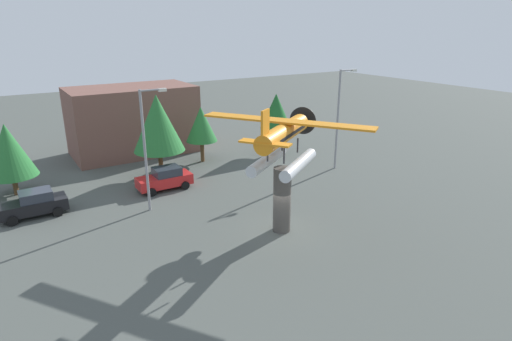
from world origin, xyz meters
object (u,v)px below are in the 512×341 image
Objects in this scene: tree_west at (9,151)px; tree_far_east at (276,111)px; streetlight_primary at (147,143)px; tree_center_back at (201,124)px; car_near_black at (34,204)px; tree_east at (158,123)px; streetlight_secondary at (340,113)px; floatplane_monument at (284,140)px; storefront_building at (133,120)px; display_pedestal at (282,200)px; car_mid_red at (165,178)px.

tree_west is 0.92× the size of tree_far_east.
streetlight_primary reaches higher than tree_center_back.
car_near_black is at bearing 155.73° from streetlight_primary.
tree_center_back is at bearing 26.82° from tree_east.
streetlight_secondary reaches higher than car_near_black.
tree_center_back is at bearing 139.08° from streetlight_secondary.
floatplane_monument reaches higher than car_near_black.
tree_west is (-11.16, -6.46, 0.20)m from storefront_building.
streetlight_primary is at bearing -102.95° from storefront_building.
floatplane_monument is at bearing -76.62° from tree_east.
display_pedestal is 3.74m from floatplane_monument.
tree_far_east is at bearing 24.01° from streetlight_primary.
tree_west is at bearing 162.04° from streetlight_secondary.
tree_east is (-0.57, -8.92, 1.45)m from storefront_building.
tree_center_back is (1.98, 15.59, 1.50)m from display_pedestal.
floatplane_monument reaches higher than tree_center_back.
streetlight_secondary is 1.68× the size of tree_center_back.
display_pedestal is 11.28m from car_mid_red.
tree_west is (-0.76, 4.96, 2.60)m from car_near_black.
streetlight_primary is 11.35m from tree_west.
storefront_building is at bearing 77.05° from streetlight_primary.
display_pedestal is at bearing 180.00° from floatplane_monument.
storefront_building is at bearing -132.33° from car_near_black.
tree_west is at bearing -179.83° from tree_center_back.
storefront_building is 14.15m from tree_far_east.
tree_east reaches higher than car_mid_red.
tree_west is at bearing 166.89° from tree_east.
display_pedestal reaches higher than car_near_black.
streetlight_secondary reaches higher than tree_east.
floatplane_monument is 1.78× the size of tree_center_back.
floatplane_monument reaches higher than display_pedestal.
car_near_black is 1.00× the size of car_mid_red.
tree_far_east is at bearing -3.55° from tree_west.
floatplane_monument reaches higher than tree_west.
car_near_black is at bearing -170.91° from tree_far_east.
car_mid_red is 0.60× the size of tree_east.
tree_center_back is at bearing 0.17° from tree_west.
tree_east is (2.78, 5.67, -0.08)m from streetlight_primary.
car_mid_red is 0.48× the size of streetlight_secondary.
floatplane_monument is 16.86m from tree_far_east.
display_pedestal is at bearing -97.24° from tree_center_back.
display_pedestal is 0.75× the size of tree_west.
streetlight_secondary reaches higher than storefront_building.
streetlight_primary is 1.61× the size of tree_center_back.
streetlight_primary reaches higher than floatplane_monument.
floatplane_monument is at bearing 140.87° from car_near_black.
storefront_building is (3.36, 14.59, -1.54)m from streetlight_primary.
floatplane_monument is at bearing -123.20° from tree_far_east.
tree_center_back is 0.87× the size of tree_far_east.
tree_far_east is (22.87, -1.42, 0.76)m from tree_west.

